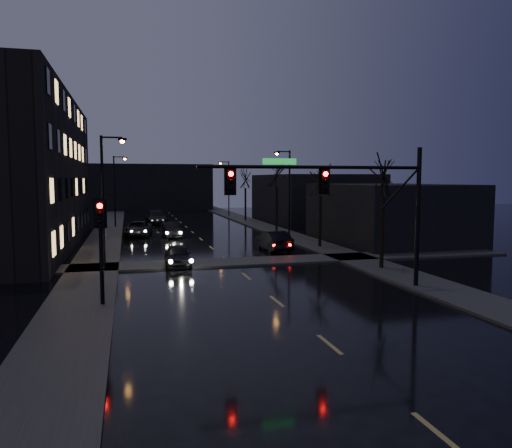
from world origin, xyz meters
TOP-DOWN VIEW (x-y plane):
  - ground at (0.00, 0.00)m, footprint 160.00×160.00m
  - sidewalk_left at (-8.50, 35.00)m, footprint 3.00×140.00m
  - sidewalk_right at (8.50, 35.00)m, footprint 3.00×140.00m
  - sidewalk_cross at (0.00, 18.50)m, footprint 40.00×3.00m
  - commercial_right_near at (15.50, 26.00)m, footprint 10.00×14.00m
  - commercial_right_far at (17.00, 48.00)m, footprint 12.00×18.00m
  - far_block at (-3.00, 78.00)m, footprint 22.00×10.00m
  - signal_mast at (3.85, 9.00)m, footprint 11.11×0.41m
  - signal_pole_left at (-7.50, 8.99)m, footprint 0.35×0.41m
  - tree_near at (8.40, 14.00)m, footprint 3.52×3.52m
  - tree_mid_a at (8.40, 24.00)m, footprint 3.30×3.30m
  - tree_mid_b at (8.40, 36.00)m, footprint 3.74×3.74m
  - tree_far at (8.40, 50.00)m, footprint 3.43×3.43m
  - streetlight_l_near at (-7.58, 18.00)m, footprint 1.53×0.28m
  - streetlight_l_far at (-7.58, 45.00)m, footprint 1.53×0.28m
  - streetlight_r_mid at (7.58, 30.00)m, footprint 1.53×0.28m
  - streetlight_r_far at (7.58, 58.00)m, footprint 1.53×0.28m
  - oncoming_car_a at (-3.42, 18.31)m, footprint 1.80×4.05m
  - oncoming_car_b at (-2.44, 34.10)m, footprint 1.85×4.35m
  - oncoming_car_c at (-5.49, 35.82)m, footprint 2.99×5.36m
  - oncoming_car_d at (-3.06, 48.46)m, footprint 2.55×5.70m
  - lead_car at (4.33, 23.31)m, footprint 1.91×4.69m

SIDE VIEW (x-z plane):
  - ground at x=0.00m, z-range 0.00..0.00m
  - sidewalk_left at x=-8.50m, z-range 0.00..0.12m
  - sidewalk_right at x=8.50m, z-range 0.00..0.12m
  - sidewalk_cross at x=0.00m, z-range 0.00..0.12m
  - oncoming_car_a at x=-3.42m, z-range 0.00..1.35m
  - oncoming_car_b at x=-2.44m, z-range 0.00..1.40m
  - oncoming_car_c at x=-5.49m, z-range 0.00..1.42m
  - lead_car at x=4.33m, z-range 0.00..1.51m
  - oncoming_car_d at x=-3.06m, z-range 0.00..1.62m
  - commercial_right_near at x=15.50m, z-range 0.00..5.00m
  - commercial_right_far at x=17.00m, z-range 0.00..6.00m
  - signal_pole_left at x=-7.50m, z-range 0.75..5.27m
  - far_block at x=-3.00m, z-range 0.00..8.00m
  - streetlight_l_near at x=-7.58m, z-range 0.77..8.77m
  - streetlight_l_far at x=-7.58m, z-range 0.77..8.77m
  - streetlight_r_mid at x=7.58m, z-range 0.77..8.77m
  - streetlight_r_far at x=7.58m, z-range 0.77..8.77m
  - signal_mast at x=3.85m, z-range 1.37..8.37m
  - tree_mid_a at x=8.40m, z-range 2.04..9.61m
  - tree_far at x=8.40m, z-range 2.12..10.00m
  - tree_near at x=8.40m, z-range 2.18..10.26m
  - tree_mid_b at x=8.40m, z-range 2.32..10.90m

